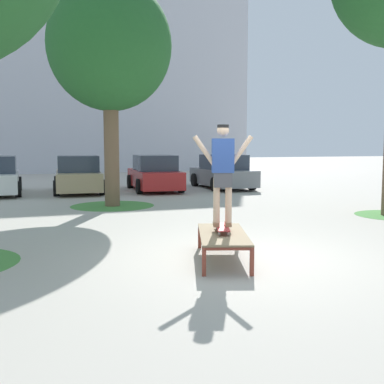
{
  "coord_description": "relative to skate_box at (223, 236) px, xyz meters",
  "views": [
    {
      "loc": [
        -3.32,
        -6.84,
        1.9
      ],
      "look_at": [
        -0.3,
        1.52,
        1.0
      ],
      "focal_mm": 42.98,
      "sensor_mm": 36.0,
      "label": 1
    }
  ],
  "objects": [
    {
      "name": "building_facade",
      "position": [
        -2.61,
        27.74,
        7.2
      ],
      "size": [
        31.81,
        4.0,
        15.23
      ],
      "primitive_type": "cube",
      "color": "silver",
      "rests_on": "ground"
    },
    {
      "name": "skate_box",
      "position": [
        0.0,
        0.0,
        0.0
      ],
      "size": [
        1.33,
        2.04,
        0.46
      ],
      "color": "brown",
      "rests_on": "ground"
    },
    {
      "name": "skater",
      "position": [
        0.03,
        0.08,
        1.12
      ],
      "size": [
        0.97,
        0.41,
        1.69
      ],
      "color": "beige",
      "rests_on": "skateboard"
    },
    {
      "name": "car_tan",
      "position": [
        -1.06,
        12.25,
        0.28
      ],
      "size": [
        2.14,
        4.31,
        1.5
      ],
      "color": "tan",
      "rests_on": "ground"
    },
    {
      "name": "skateboard",
      "position": [
        0.03,
        0.08,
        0.12
      ],
      "size": [
        0.45,
        0.82,
        0.09
      ],
      "color": "#B23333",
      "rests_on": "skate_box"
    },
    {
      "name": "ground_plane",
      "position": [
        0.3,
        -0.02,
        -0.41
      ],
      "size": [
        120.0,
        120.0,
        0.0
      ],
      "primitive_type": "plane",
      "color": "#B2AA9E"
    },
    {
      "name": "grass_patch_mid_back",
      "position": [
        -0.49,
        7.55,
        -0.41
      ],
      "size": [
        2.62,
        2.62,
        0.01
      ],
      "primitive_type": "cylinder",
      "color": "#47893D",
      "rests_on": "ground"
    },
    {
      "name": "car_grey",
      "position": [
        5.22,
        11.95,
        0.28
      ],
      "size": [
        1.99,
        4.24,
        1.5
      ],
      "color": "slate",
      "rests_on": "ground"
    },
    {
      "name": "tree_mid_back",
      "position": [
        -0.49,
        7.55,
        4.5
      ],
      "size": [
        3.8,
        3.8,
        6.95
      ],
      "color": "brown",
      "rests_on": "ground"
    },
    {
      "name": "car_red",
      "position": [
        2.08,
        11.98,
        0.28
      ],
      "size": [
        2.15,
        4.31,
        1.5
      ],
      "color": "red",
      "rests_on": "ground"
    }
  ]
}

